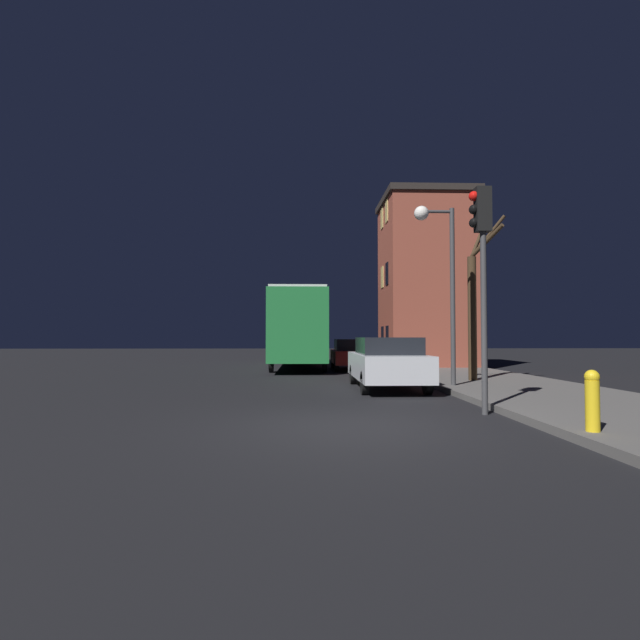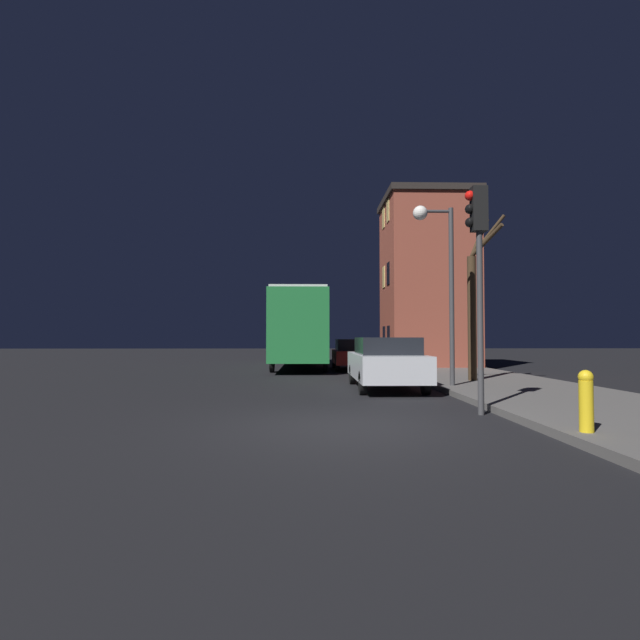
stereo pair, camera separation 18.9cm
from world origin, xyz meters
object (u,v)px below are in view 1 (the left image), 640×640
(streetlamp, at_px, (439,259))
(traffic_light, at_px, (482,251))
(car_near_lane, at_px, (387,362))
(fire_hydrant, at_px, (592,399))
(bus, at_px, (299,325))
(bare_tree, at_px, (475,302))
(car_mid_lane, at_px, (353,354))

(streetlamp, xyz_separation_m, traffic_light, (-0.39, -4.52, -0.57))
(traffic_light, distance_m, car_near_lane, 5.61)
(streetlamp, height_order, fire_hydrant, streetlamp)
(bus, bearing_deg, bare_tree, -59.34)
(traffic_light, relative_size, bus, 0.39)
(traffic_light, height_order, bare_tree, bare_tree)
(bare_tree, distance_m, car_mid_lane, 8.42)
(bus, distance_m, fire_hydrant, 18.99)
(streetlamp, height_order, car_mid_lane, streetlamp)
(streetlamp, bearing_deg, bus, 110.32)
(bare_tree, height_order, fire_hydrant, bare_tree)
(bus, relative_size, car_mid_lane, 2.85)
(fire_hydrant, bearing_deg, traffic_light, 104.83)
(fire_hydrant, bearing_deg, bus, 103.69)
(traffic_light, height_order, bus, traffic_light)
(streetlamp, bearing_deg, fire_hydrant, -87.62)
(bare_tree, bearing_deg, car_near_lane, -159.20)
(streetlamp, distance_m, car_near_lane, 3.39)
(traffic_light, bearing_deg, fire_hydrant, -75.17)
(bus, xyz_separation_m, car_near_lane, (2.70, -10.88, -1.38))
(streetlamp, height_order, traffic_light, streetlamp)
(bare_tree, distance_m, bus, 11.31)
(traffic_light, relative_size, bare_tree, 0.84)
(traffic_light, distance_m, bare_tree, 6.42)
(traffic_light, relative_size, fire_hydrant, 5.02)
(traffic_light, xyz_separation_m, car_near_lane, (-1.09, 4.93, -2.44))
(streetlamp, bearing_deg, car_near_lane, 164.45)
(traffic_light, bearing_deg, bare_tree, 72.09)
(bare_tree, height_order, car_near_lane, bare_tree)
(bare_tree, bearing_deg, traffic_light, -107.91)
(car_mid_lane, bearing_deg, streetlamp, -79.87)
(bus, bearing_deg, car_mid_lane, -40.44)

